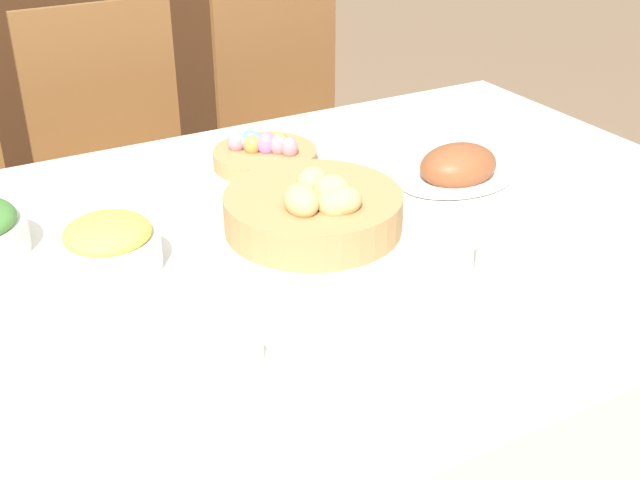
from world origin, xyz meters
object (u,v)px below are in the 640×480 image
object	(u,v)px
egg_basket	(265,154)
pineapple_bowl	(109,245)
sideboard	(41,109)
knife	(514,339)
fork	(340,402)
spoon	(530,333)
dinner_plate	(432,367)
butter_dish	(212,349)
chair_far_center	(125,177)
chair_far_right	(300,142)
ham_platter	(458,168)
drinking_cup	(498,255)
bread_basket	(315,209)

from	to	relation	value
egg_basket	pineapple_bowl	xyz separation A→B (m)	(-0.40, -0.27, 0.02)
sideboard	knife	xyz separation A→B (m)	(0.25, -2.14, 0.26)
fork	spoon	bearing A→B (deg)	2.72
sideboard	dinner_plate	world-z (taller)	sideboard
fork	butter_dish	world-z (taller)	butter_dish
chair_far_center	fork	size ratio (longest dim) A/B	5.45
chair_far_right	ham_platter	size ratio (longest dim) A/B	3.70
chair_far_center	chair_far_right	size ratio (longest dim) A/B	1.00
chair_far_center	butter_dish	size ratio (longest dim) A/B	7.95
pineapple_bowl	spoon	world-z (taller)	pineapple_bowl
sideboard	pineapple_bowl	distance (m)	1.70
sideboard	drinking_cup	distance (m)	2.03
fork	knife	world-z (taller)	same
egg_basket	dinner_plate	distance (m)	0.75
dinner_plate	drinking_cup	size ratio (longest dim) A/B	3.18
sideboard	chair_far_right	bearing A→B (deg)	-53.00
egg_basket	ham_platter	distance (m)	0.40
sideboard	chair_far_center	bearing A→B (deg)	-85.58
dinner_plate	egg_basket	bearing A→B (deg)	81.95
spoon	dinner_plate	bearing A→B (deg)	177.28
knife	butter_dish	distance (m)	0.42
sideboard	ham_platter	xyz separation A→B (m)	(0.52, -1.66, 0.29)
fork	spoon	xyz separation A→B (m)	(0.31, 0.00, 0.00)
spoon	drinking_cup	distance (m)	0.17
ham_platter	dinner_plate	bearing A→B (deg)	-130.50
drinking_cup	butter_dish	world-z (taller)	drinking_cup
sideboard	pineapple_bowl	world-z (taller)	sideboard
dinner_plate	fork	size ratio (longest dim) A/B	1.35
fork	knife	xyz separation A→B (m)	(0.28, 0.00, 0.00)
bread_basket	butter_dish	world-z (taller)	bread_basket
pineapple_bowl	fork	xyz separation A→B (m)	(0.16, -0.48, -0.04)
chair_far_right	drinking_cup	bearing A→B (deg)	-108.66
knife	spoon	size ratio (longest dim) A/B	1.00
pineapple_bowl	dinner_plate	xyz separation A→B (m)	(0.30, -0.48, -0.04)
chair_far_right	butter_dish	world-z (taller)	chair_far_right
ham_platter	fork	distance (m)	0.73
pineapple_bowl	dinner_plate	distance (m)	0.56
chair_far_center	fork	world-z (taller)	chair_far_center
egg_basket	pineapple_bowl	size ratio (longest dim) A/B	1.32
egg_basket	butter_dish	bearing A→B (deg)	-121.51
sideboard	butter_dish	size ratio (longest dim) A/B	9.71
chair_far_center	spoon	bearing A→B (deg)	-81.61
chair_far_right	pineapple_bowl	bearing A→B (deg)	-139.13
drinking_cup	sideboard	bearing A→B (deg)	99.94
dinner_plate	butter_dish	world-z (taller)	butter_dish
bread_basket	egg_basket	xyz separation A→B (m)	(0.05, 0.31, -0.02)
ham_platter	fork	world-z (taller)	ham_platter
fork	knife	distance (m)	0.28
chair_far_center	butter_dish	distance (m)	1.21
bread_basket	dinner_plate	xyz separation A→B (m)	(-0.06, -0.43, -0.04)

